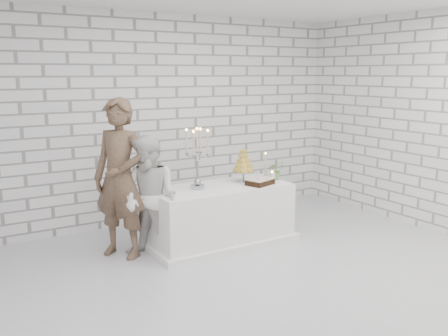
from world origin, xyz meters
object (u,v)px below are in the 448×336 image
(cake_table, at_px, (220,215))
(bride, at_px, (150,198))
(candelabra, at_px, (197,158))
(groom, at_px, (120,179))
(croquembouche, at_px, (243,165))

(cake_table, xyz_separation_m, bride, (-0.98, -0.04, 0.36))
(candelabra, bearing_deg, groom, 168.28)
(groom, height_order, croquembouche, groom)
(croquembouche, bearing_deg, cake_table, -170.33)
(cake_table, bearing_deg, bride, -177.52)
(cake_table, height_order, candelabra, candelabra)
(cake_table, distance_m, groom, 1.38)
(candelabra, bearing_deg, croquembouche, 2.77)
(groom, bearing_deg, candelabra, 41.98)
(candelabra, height_order, croquembouche, candelabra)
(cake_table, relative_size, candelabra, 2.35)
(bride, bearing_deg, cake_table, 60.00)
(groom, height_order, bride, groom)
(groom, xyz_separation_m, candelabra, (0.93, -0.19, 0.19))
(groom, relative_size, candelabra, 2.47)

